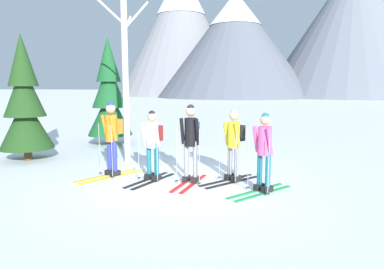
{
  "coord_description": "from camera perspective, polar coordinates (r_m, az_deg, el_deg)",
  "views": [
    {
      "loc": [
        1.94,
        -7.51,
        2.19
      ],
      "look_at": [
        0.09,
        0.32,
        1.05
      ],
      "focal_mm": 31.92,
      "sensor_mm": 36.0,
      "label": 1
    }
  ],
  "objects": [
    {
      "name": "mountain_ridge_distant",
      "position": [
        76.34,
        11.02,
        16.3
      ],
      "size": [
        68.34,
        40.54,
        29.19
      ],
      "color": "gray",
      "rests_on": "ground"
    },
    {
      "name": "skier_in_black",
      "position": [
        7.71,
        -0.19,
        -0.66
      ],
      "size": [
        0.61,
        1.6,
        1.79
      ],
      "color": "red",
      "rests_on": "ground"
    },
    {
      "name": "pine_tree_near",
      "position": [
        11.14,
        -26.16,
        4.69
      ],
      "size": [
        1.53,
        1.53,
        3.7
      ],
      "color": "#51381E",
      "rests_on": "ground"
    },
    {
      "name": "skier_in_pink",
      "position": [
        7.17,
        11.93,
        -2.5
      ],
      "size": [
        1.29,
        1.5,
        1.66
      ],
      "color": "green",
      "rests_on": "ground"
    },
    {
      "name": "skier_in_orange",
      "position": [
        8.49,
        -13.26,
        0.03
      ],
      "size": [
        1.16,
        1.68,
        1.82
      ],
      "color": "yellow",
      "rests_on": "ground"
    },
    {
      "name": "ground_plane",
      "position": [
        8.06,
        -1.17,
        -7.7
      ],
      "size": [
        400.0,
        400.0,
        0.0
      ],
      "primitive_type": "plane",
      "color": "white"
    },
    {
      "name": "skier_in_yellow",
      "position": [
        7.9,
        7.02,
        -1.12
      ],
      "size": [
        1.27,
        1.48,
        1.67
      ],
      "color": "black",
      "rests_on": "ground"
    },
    {
      "name": "skier_in_white",
      "position": [
        7.98,
        -6.59,
        -1.16
      ],
      "size": [
        0.78,
        1.59,
        1.64
      ],
      "color": "black",
      "rests_on": "ground"
    },
    {
      "name": "birch_tree_tall",
      "position": [
        9.87,
        -11.09,
        10.83
      ],
      "size": [
        1.32,
        1.17,
        5.18
      ],
      "color": "silver",
      "rests_on": "ground"
    },
    {
      "name": "pine_tree_mid",
      "position": [
        13.05,
        -13.67,
        6.22
      ],
      "size": [
        1.65,
        1.65,
        3.98
      ],
      "color": "#51381E",
      "rests_on": "ground"
    }
  ]
}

